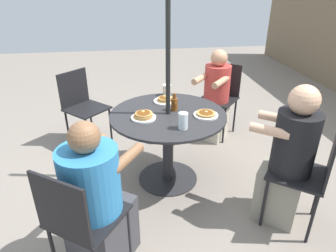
{
  "coord_description": "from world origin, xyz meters",
  "views": [
    {
      "loc": [
        2.44,
        -0.35,
        1.82
      ],
      "look_at": [
        0.0,
        0.0,
        0.59
      ],
      "focal_mm": 32.0,
      "sensor_mm": 36.0,
      "label": 1
    }
  ],
  "objects": [
    {
      "name": "ground_plane",
      "position": [
        0.0,
        0.0,
        0.0
      ],
      "size": [
        12.0,
        12.0,
        0.0
      ],
      "primitive_type": "plane",
      "color": "gray"
    },
    {
      "name": "patio_table",
      "position": [
        0.0,
        0.0,
        0.54
      ],
      "size": [
        1.06,
        1.06,
        0.72
      ],
      "color": "#28282B",
      "rests_on": "ground"
    },
    {
      "name": "umbrella_pole",
      "position": [
        0.0,
        0.0,
        1.23
      ],
      "size": [
        0.04,
        0.04,
        2.47
      ],
      "primitive_type": "cylinder",
      "color": "black",
      "rests_on": "ground"
    },
    {
      "name": "patio_chair_north",
      "position": [
        0.76,
        0.96,
        0.52
      ],
      "size": [
        0.57,
        0.57,
        0.88
      ],
      "rotation": [
        0.0,
        0.0,
        -3.81
      ],
      "color": "black",
      "rests_on": "ground"
    },
    {
      "name": "diner_north",
      "position": [
        0.66,
        0.83,
        0.55
      ],
      "size": [
        0.51,
        0.53,
        1.17
      ],
      "rotation": [
        0.0,
        0.0,
        -3.81
      ],
      "color": "gray",
      "rests_on": "ground"
    },
    {
      "name": "patio_chair_east",
      "position": [
        -0.93,
        0.8,
        0.52
      ],
      "size": [
        0.58,
        0.58,
        0.88
      ],
      "rotation": [
        0.0,
        0.0,
        -2.28
      ],
      "color": "black",
      "rests_on": "ground"
    },
    {
      "name": "diner_east",
      "position": [
        -0.8,
        0.69,
        0.51
      ],
      "size": [
        0.56,
        0.54,
        1.09
      ],
      "rotation": [
        0.0,
        0.0,
        -2.28
      ],
      "color": "beige",
      "rests_on": "ground"
    },
    {
      "name": "patio_chair_south",
      "position": [
        -0.86,
        -0.88,
        0.52
      ],
      "size": [
        0.58,
        0.58,
        0.88
      ],
      "rotation": [
        0.0,
        0.0,
        -0.77
      ],
      "color": "black",
      "rests_on": "ground"
    },
    {
      "name": "patio_chair_west",
      "position": [
        1.01,
        -0.69,
        0.52
      ],
      "size": [
        0.57,
        0.57,
        0.88
      ],
      "rotation": [
        0.0,
        0.0,
        0.97
      ],
      "color": "black",
      "rests_on": "ground"
    },
    {
      "name": "diner_west",
      "position": [
        0.87,
        -0.59,
        0.49
      ],
      "size": [
        0.6,
        0.57,
        1.1
      ],
      "rotation": [
        0.0,
        0.0,
        0.97
      ],
      "color": "#3D3D42",
      "rests_on": "ground"
    },
    {
      "name": "pancake_plate_a",
      "position": [
        -0.28,
        0.01,
        0.74
      ],
      "size": [
        0.22,
        0.22,
        0.06
      ],
      "color": "white",
      "rests_on": "patio_table"
    },
    {
      "name": "pancake_plate_b",
      "position": [
        0.1,
        0.32,
        0.73
      ],
      "size": [
        0.22,
        0.22,
        0.05
      ],
      "color": "white",
      "rests_on": "patio_table"
    },
    {
      "name": "pancake_plate_c",
      "position": [
        0.08,
        -0.23,
        0.74
      ],
      "size": [
        0.22,
        0.22,
        0.07
      ],
      "color": "white",
      "rests_on": "patio_table"
    },
    {
      "name": "syrup_bottle",
      "position": [
        -0.06,
        0.07,
        0.78
      ],
      "size": [
        0.09,
        0.06,
        0.16
      ],
      "color": "brown",
      "rests_on": "patio_table"
    },
    {
      "name": "coffee_cup",
      "position": [
        -0.46,
        0.05,
        0.77
      ],
      "size": [
        0.09,
        0.09,
        0.11
      ],
      "color": "beige",
      "rests_on": "patio_table"
    },
    {
      "name": "drinking_glass_a",
      "position": [
        0.31,
        0.08,
        0.78
      ],
      "size": [
        0.08,
        0.08,
        0.14
      ],
      "primitive_type": "cylinder",
      "color": "silver",
      "rests_on": "patio_table"
    }
  ]
}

